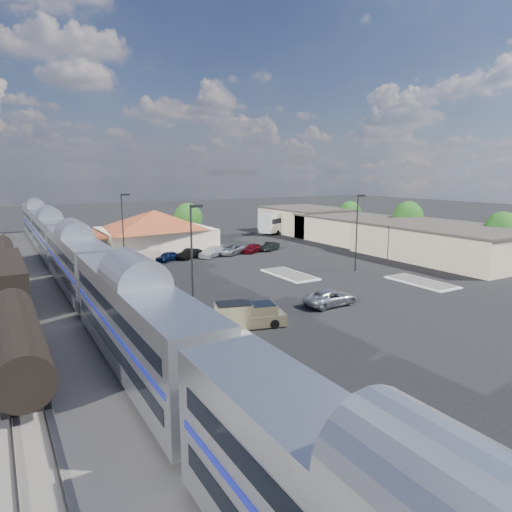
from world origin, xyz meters
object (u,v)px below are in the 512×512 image
station_depot (155,231)px  coach_bus (283,221)px  pickup_truck (249,315)px  suv (331,298)px

station_depot → coach_bus: size_ratio=1.48×
pickup_truck → coach_bus: (32.50, 44.64, 1.40)m
suv → coach_bus: (23.57, 43.32, 1.59)m
station_depot → coach_bus: (28.56, 9.67, -0.85)m
coach_bus → station_depot: bearing=85.4°
station_depot → suv: station_depot is taller
suv → coach_bus: size_ratio=0.40×
suv → coach_bus: coach_bus is taller
pickup_truck → coach_bus: size_ratio=0.46×
suv → coach_bus: 49.35m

